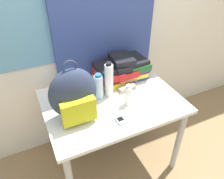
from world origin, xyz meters
name	(u,v)px	position (x,y,z in m)	size (l,w,h in m)	color
wall_back	(87,14)	(0.00, 0.85, 1.25)	(6.00, 0.06, 2.50)	silver
curtain_blue	(105,14)	(0.13, 0.79, 1.25)	(0.89, 0.04, 2.50)	#384C93
desk	(112,109)	(0.00, 0.38, 0.62)	(1.05, 0.76, 0.71)	silver
backpack	(74,95)	(-0.31, 0.32, 0.90)	(0.33, 0.22, 0.44)	#2D3851
book_stack_left	(108,74)	(0.07, 0.61, 0.80)	(0.22, 0.28, 0.18)	yellow
book_stack_center	(122,68)	(0.20, 0.61, 0.83)	(0.24, 0.28, 0.24)	orange
book_stack_right	(135,67)	(0.33, 0.61, 0.81)	(0.21, 0.25, 0.19)	navy
water_bottle	(99,87)	(-0.08, 0.45, 0.82)	(0.07, 0.07, 0.22)	silver
sports_bottle	(109,80)	(0.01, 0.45, 0.86)	(0.07, 0.07, 0.30)	white
sunscreen_bottle	(128,95)	(0.09, 0.29, 0.79)	(0.05, 0.05, 0.18)	white
cell_phone	(120,120)	(-0.05, 0.14, 0.72)	(0.07, 0.09, 0.02)	#B7BCC6
sunglasses_case	(127,88)	(0.17, 0.45, 0.73)	(0.15, 0.07, 0.04)	gray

